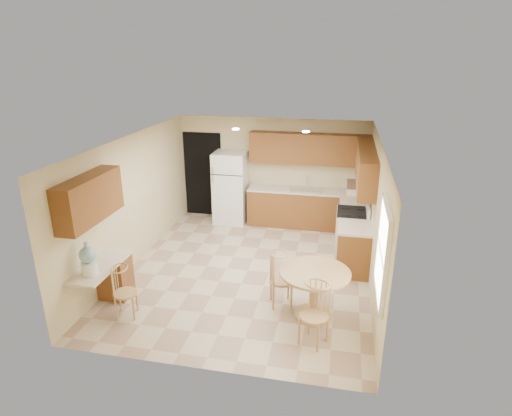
% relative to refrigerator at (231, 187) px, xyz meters
% --- Properties ---
extents(floor, '(5.50, 5.50, 0.00)m').
position_rel_refrigerator_xyz_m(floor, '(0.95, -2.40, -0.86)').
color(floor, '#C5B18E').
rests_on(floor, ground).
extents(ceiling, '(4.50, 5.50, 0.02)m').
position_rel_refrigerator_xyz_m(ceiling, '(0.95, -2.40, 1.64)').
color(ceiling, white).
rests_on(ceiling, wall_back).
extents(wall_back, '(4.50, 0.02, 2.50)m').
position_rel_refrigerator_xyz_m(wall_back, '(0.95, 0.35, 0.39)').
color(wall_back, beige).
rests_on(wall_back, floor).
extents(wall_front, '(4.50, 0.02, 2.50)m').
position_rel_refrigerator_xyz_m(wall_front, '(0.95, -5.15, 0.39)').
color(wall_front, beige).
rests_on(wall_front, floor).
extents(wall_left, '(0.02, 5.50, 2.50)m').
position_rel_refrigerator_xyz_m(wall_left, '(-1.30, -2.40, 0.39)').
color(wall_left, beige).
rests_on(wall_left, floor).
extents(wall_right, '(0.02, 5.50, 2.50)m').
position_rel_refrigerator_xyz_m(wall_right, '(3.20, -2.40, 0.39)').
color(wall_right, beige).
rests_on(wall_right, floor).
extents(doorway, '(0.90, 0.02, 2.10)m').
position_rel_refrigerator_xyz_m(doorway, '(-0.80, 0.34, 0.19)').
color(doorway, black).
rests_on(doorway, floor).
extents(base_cab_back, '(2.75, 0.60, 0.87)m').
position_rel_refrigerator_xyz_m(base_cab_back, '(1.83, 0.05, -0.43)').
color(base_cab_back, brown).
rests_on(base_cab_back, floor).
extents(counter_back, '(2.75, 0.63, 0.04)m').
position_rel_refrigerator_xyz_m(counter_back, '(1.83, 0.05, 0.03)').
color(counter_back, beige).
rests_on(counter_back, base_cab_back).
extents(base_cab_right_a, '(0.60, 0.59, 0.87)m').
position_rel_refrigerator_xyz_m(base_cab_right_a, '(2.90, -0.54, -0.43)').
color(base_cab_right_a, brown).
rests_on(base_cab_right_a, floor).
extents(counter_right_a, '(0.63, 0.59, 0.04)m').
position_rel_refrigerator_xyz_m(counter_right_a, '(2.90, -0.54, 0.03)').
color(counter_right_a, beige).
rests_on(counter_right_a, base_cab_right_a).
extents(base_cab_right_b, '(0.60, 0.80, 0.87)m').
position_rel_refrigerator_xyz_m(base_cab_right_b, '(2.90, -2.00, -0.43)').
color(base_cab_right_b, brown).
rests_on(base_cab_right_b, floor).
extents(counter_right_b, '(0.63, 0.80, 0.04)m').
position_rel_refrigerator_xyz_m(counter_right_b, '(2.90, -2.00, 0.03)').
color(counter_right_b, beige).
rests_on(counter_right_b, base_cab_right_b).
extents(upper_cab_back, '(2.75, 0.33, 0.70)m').
position_rel_refrigerator_xyz_m(upper_cab_back, '(1.83, 0.19, 0.99)').
color(upper_cab_back, brown).
rests_on(upper_cab_back, wall_back).
extents(upper_cab_right, '(0.33, 2.42, 0.70)m').
position_rel_refrigerator_xyz_m(upper_cab_right, '(3.04, -1.19, 0.99)').
color(upper_cab_right, brown).
rests_on(upper_cab_right, wall_right).
extents(upper_cab_left, '(0.33, 1.40, 0.70)m').
position_rel_refrigerator_xyz_m(upper_cab_left, '(-1.13, -4.00, 0.99)').
color(upper_cab_left, brown).
rests_on(upper_cab_left, wall_left).
extents(sink, '(0.78, 0.44, 0.01)m').
position_rel_refrigerator_xyz_m(sink, '(1.80, 0.05, 0.05)').
color(sink, silver).
rests_on(sink, counter_back).
extents(range_hood, '(0.50, 0.76, 0.14)m').
position_rel_refrigerator_xyz_m(range_hood, '(2.95, -1.22, 0.56)').
color(range_hood, silver).
rests_on(range_hood, upper_cab_right).
extents(desk_pedestal, '(0.48, 0.42, 0.72)m').
position_rel_refrigerator_xyz_m(desk_pedestal, '(-1.05, -3.72, -0.50)').
color(desk_pedestal, brown).
rests_on(desk_pedestal, floor).
extents(desk_top, '(0.50, 1.20, 0.04)m').
position_rel_refrigerator_xyz_m(desk_top, '(-1.05, -4.10, -0.11)').
color(desk_top, beige).
rests_on(desk_top, desk_pedestal).
extents(window, '(0.06, 1.12, 1.30)m').
position_rel_refrigerator_xyz_m(window, '(3.18, -4.25, 0.64)').
color(window, white).
rests_on(window, wall_right).
extents(can_light_a, '(0.14, 0.14, 0.02)m').
position_rel_refrigerator_xyz_m(can_light_a, '(0.45, -1.20, 1.62)').
color(can_light_a, white).
rests_on(can_light_a, ceiling).
extents(can_light_b, '(0.14, 0.14, 0.02)m').
position_rel_refrigerator_xyz_m(can_light_b, '(1.85, -1.20, 1.62)').
color(can_light_b, white).
rests_on(can_light_b, ceiling).
extents(refrigerator, '(0.76, 0.74, 1.73)m').
position_rel_refrigerator_xyz_m(refrigerator, '(0.00, 0.00, 0.00)').
color(refrigerator, white).
rests_on(refrigerator, floor).
extents(stove, '(0.65, 0.76, 1.09)m').
position_rel_refrigerator_xyz_m(stove, '(2.88, -1.22, -0.39)').
color(stove, white).
rests_on(stove, floor).
extents(dining_table, '(1.09, 1.09, 0.80)m').
position_rel_refrigerator_xyz_m(dining_table, '(2.29, -3.66, -0.34)').
color(dining_table, tan).
rests_on(dining_table, floor).
extents(chair_table_a, '(0.41, 0.53, 0.93)m').
position_rel_refrigerator_xyz_m(chair_table_a, '(1.74, -3.50, -0.29)').
color(chair_table_a, tan).
rests_on(chair_table_a, floor).
extents(chair_table_b, '(0.41, 0.46, 0.94)m').
position_rel_refrigerator_xyz_m(chair_table_b, '(2.34, -4.40, -0.29)').
color(chair_table_b, tan).
rests_on(chair_table_b, floor).
extents(chair_desk, '(0.37, 0.48, 0.84)m').
position_rel_refrigerator_xyz_m(chair_desk, '(-0.60, -4.30, -0.35)').
color(chair_desk, tan).
rests_on(chair_desk, floor).
extents(water_crock, '(0.25, 0.25, 0.53)m').
position_rel_refrigerator_xyz_m(water_crock, '(-1.05, -4.37, 0.14)').
color(water_crock, white).
rests_on(water_crock, desk_top).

